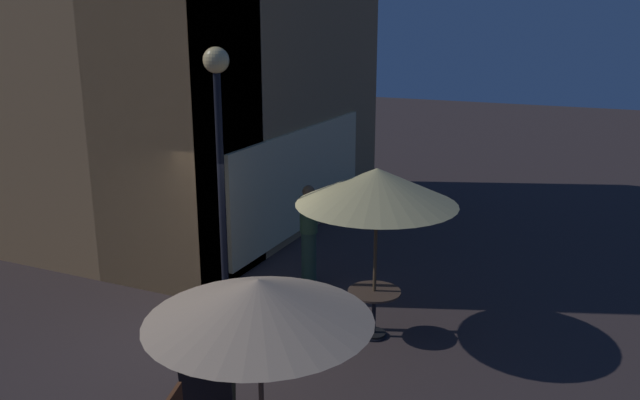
{
  "coord_description": "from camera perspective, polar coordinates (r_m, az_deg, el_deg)",
  "views": [
    {
      "loc": [
        -6.75,
        -4.93,
        4.45
      ],
      "look_at": [
        2.41,
        -0.77,
        1.63
      ],
      "focal_mm": 36.25,
      "sensor_mm": 36.0,
      "label": 1
    }
  ],
  "objects": [
    {
      "name": "patio_umbrella_1",
      "position": [
        5.9,
        -5.44,
        -8.89
      ],
      "size": [
        2.11,
        2.11,
        2.22
      ],
      "color": "black",
      "rests_on": "ground"
    },
    {
      "name": "ground_plane",
      "position": [
        9.47,
        -10.57,
        -12.68
      ],
      "size": [
        60.0,
        60.0,
        0.0
      ],
      "primitive_type": "plane",
      "color": "#392E2C"
    },
    {
      "name": "patron_standing_0",
      "position": [
        10.91,
        -1.0,
        -3.19
      ],
      "size": [
        0.3,
        0.3,
        1.81
      ],
      "rotation": [
        0.0,
        0.0,
        0.93
      ],
      "color": "#284032",
      "rests_on": "ground"
    },
    {
      "name": "cafe_table_0",
      "position": [
        9.42,
        4.79,
        -9.0
      ],
      "size": [
        0.76,
        0.76,
        0.71
      ],
      "color": "black",
      "rests_on": "ground"
    },
    {
      "name": "street_lamp_near_corner",
      "position": [
        9.11,
        -8.92,
        6.32
      ],
      "size": [
        0.36,
        0.36,
        4.1
      ],
      "color": "black",
      "rests_on": "ground"
    },
    {
      "name": "menu_sandwich_board",
      "position": [
        7.59,
        -9.74,
        -16.19
      ],
      "size": [
        0.83,
        0.78,
        0.92
      ],
      "rotation": [
        0.0,
        0.0,
        0.46
      ],
      "color": "black",
      "rests_on": "ground"
    },
    {
      "name": "patio_umbrella_0",
      "position": [
        8.85,
        5.05,
        1.16
      ],
      "size": [
        2.25,
        2.25,
        2.51
      ],
      "color": "black",
      "rests_on": "ground"
    },
    {
      "name": "cafe_building",
      "position": [
        13.5,
        -13.61,
        12.68
      ],
      "size": [
        8.25,
        8.07,
        7.72
      ],
      "color": "#9F774C",
      "rests_on": "ground"
    }
  ]
}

